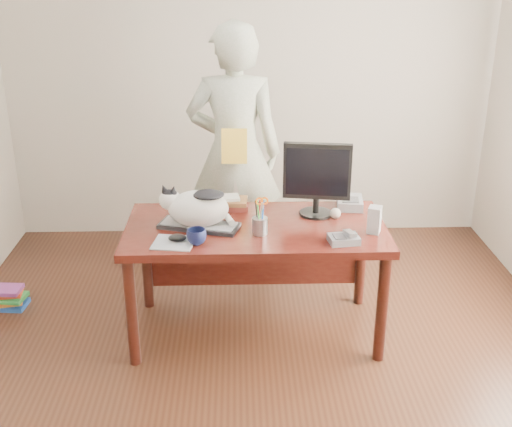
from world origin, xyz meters
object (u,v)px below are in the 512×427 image
(keyboard, at_px, (199,225))
(book_pile_b, at_px, (8,298))
(book_stack, at_px, (230,203))
(pen_cup, at_px, (260,224))
(monitor, at_px, (317,176))
(desk, at_px, (255,242))
(coffee_mug, at_px, (197,237))
(calculator, at_px, (350,202))
(cat, at_px, (196,207))
(phone, at_px, (344,238))
(baseball, at_px, (335,213))
(mouse, at_px, (177,238))
(speaker, at_px, (374,220))
(person, at_px, (235,153))

(keyboard, xyz_separation_m, book_pile_b, (-1.37, 0.37, -0.69))
(book_stack, bearing_deg, pen_cup, -66.90)
(monitor, bearing_deg, pen_cup, -134.70)
(desk, distance_m, monitor, 0.57)
(monitor, height_order, book_stack, monitor)
(monitor, relative_size, book_pile_b, 1.85)
(pen_cup, xyz_separation_m, coffee_mug, (-0.37, -0.13, -0.02))
(coffee_mug, bearing_deg, calculator, 29.26)
(cat, height_order, coffee_mug, cat)
(calculator, xyz_separation_m, book_pile_b, (-2.35, 0.06, -0.71))
(monitor, bearing_deg, phone, -65.34)
(pen_cup, xyz_separation_m, book_stack, (-0.18, 0.41, -0.03))
(baseball, relative_size, calculator, 0.29)
(phone, bearing_deg, baseball, 82.45)
(keyboard, xyz_separation_m, mouse, (-0.11, -0.20, 0.01))
(keyboard, height_order, speaker, speaker)
(monitor, height_order, book_pile_b, monitor)
(desk, height_order, pen_cup, pen_cup)
(monitor, xyz_separation_m, phone, (0.12, -0.41, -0.24))
(mouse, relative_size, book_pile_b, 0.44)
(baseball, xyz_separation_m, person, (-0.63, 0.79, 0.16))
(keyboard, xyz_separation_m, monitor, (0.73, 0.17, 0.25))
(baseball, bearing_deg, speaker, -48.18)
(baseball, relative_size, book_pile_b, 0.27)
(coffee_mug, distance_m, baseball, 0.92)
(phone, bearing_deg, book_stack, 132.70)
(desk, height_order, calculator, calculator)
(coffee_mug, distance_m, person, 1.17)
(book_stack, distance_m, person, 0.62)
(monitor, xyz_separation_m, book_pile_b, (-2.11, 0.20, -0.95))
(cat, bearing_deg, baseball, 24.08)
(mouse, bearing_deg, person, 81.60)
(desk, xyz_separation_m, person, (-0.13, 0.80, 0.34))
(coffee_mug, height_order, book_stack, coffee_mug)
(coffee_mug, bearing_deg, mouse, 163.99)
(pen_cup, bearing_deg, coffee_mug, -160.26)
(desk, height_order, mouse, mouse)
(desk, height_order, baseball, baseball)
(monitor, xyz_separation_m, baseball, (0.12, -0.05, -0.23))
(desk, height_order, book_pile_b, desk)
(cat, bearing_deg, speaker, 10.77)
(keyboard, xyz_separation_m, cat, (-0.02, 0.00, 0.12))
(cat, relative_size, pen_cup, 2.04)
(book_pile_b, bearing_deg, mouse, -24.48)
(speaker, relative_size, calculator, 0.70)
(cat, bearing_deg, book_pile_b, -178.75)
(desk, distance_m, mouse, 0.58)
(pen_cup, relative_size, person, 0.12)
(baseball, height_order, book_stack, book_stack)
(cat, distance_m, person, 0.93)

